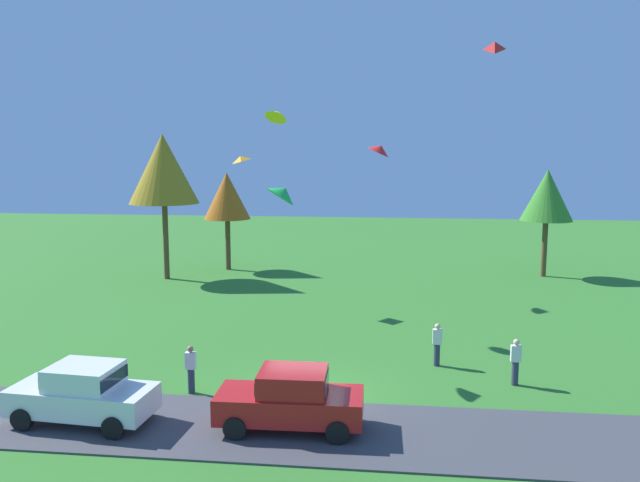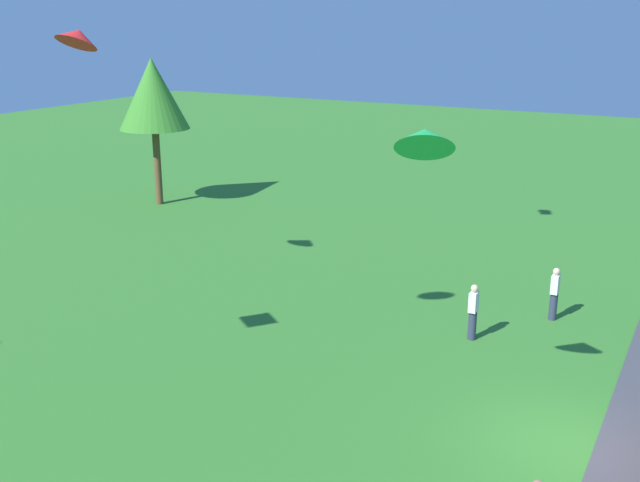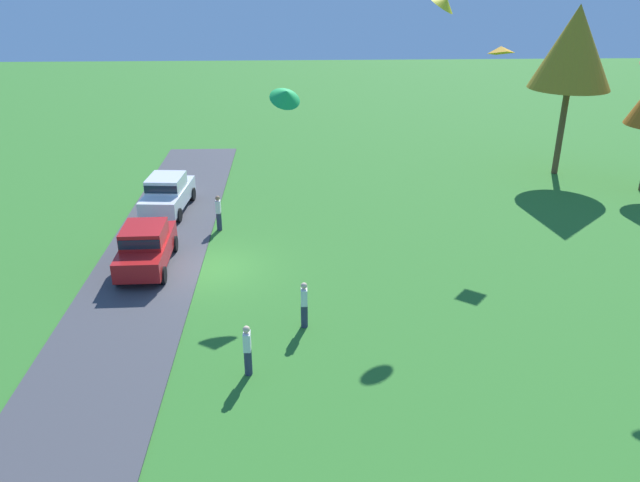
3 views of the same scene
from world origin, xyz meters
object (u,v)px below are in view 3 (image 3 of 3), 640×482
car_sedan_far_end (167,192)px  tree_lone_near (574,48)px  person_on_lawn (304,304)px  car_sedan_by_flagpole (146,245)px  kite_delta_mid_center (286,95)px  kite_delta_over_trees (444,2)px  kite_diamond_high_left (501,50)px  person_watching_sky (219,213)px  person_beside_suv (247,350)px

car_sedan_far_end → tree_lone_near: tree_lone_near is taller
person_on_lawn → tree_lone_near: (-16.66, 15.33, 6.38)m
car_sedan_far_end → car_sedan_by_flagpole: bearing=2.6°
car_sedan_far_end → kite_delta_mid_center: bearing=49.5°
tree_lone_near → kite_delta_over_trees: (9.28, -9.59, 2.88)m
car_sedan_by_flagpole → tree_lone_near: 25.50m
kite_diamond_high_left → person_watching_sky: bearing=-84.3°
person_on_lawn → person_watching_sky: (-8.72, -3.85, 0.00)m
person_on_lawn → person_beside_suv: 3.19m
car_sedan_by_flagpole → person_beside_suv: 8.76m
kite_delta_mid_center → kite_diamond_high_left: (-4.00, 9.61, 1.16)m
person_beside_suv → kite_diamond_high_left: 18.11m
car_sedan_far_end → person_watching_sky: 3.76m
kite_diamond_high_left → person_on_lawn: bearing=-42.2°
person_on_lawn → kite_delta_over_trees: bearing=142.1°
person_on_lawn → kite_diamond_high_left: 15.25m
person_on_lawn → person_beside_suv: (2.66, -1.76, 0.00)m
tree_lone_near → car_sedan_far_end: bearing=-76.1°
person_beside_suv → person_watching_sky: bearing=-169.6°
car_sedan_by_flagpole → kite_delta_over_trees: kite_delta_over_trees is taller
person_beside_suv → person_on_lawn: bearing=146.5°
tree_lone_near → kite_delta_over_trees: kite_delta_over_trees is taller
person_on_lawn → kite_delta_mid_center: kite_delta_mid_center is taller
person_watching_sky → person_beside_suv: same height
car_sedan_far_end → person_watching_sky: size_ratio=2.65×
tree_lone_near → kite_diamond_high_left: tree_lone_near is taller
car_sedan_far_end → person_watching_sky: bearing=48.4°
tree_lone_near → person_on_lawn: bearing=-42.6°
person_on_lawn → kite_delta_over_trees: kite_delta_over_trees is taller
person_on_lawn → kite_diamond_high_left: kite_diamond_high_left is taller
car_sedan_far_end → kite_diamond_high_left: (1.22, 15.71, 6.95)m
person_on_lawn → kite_delta_over_trees: size_ratio=1.61×
kite_diamond_high_left → car_sedan_by_flagpole: bearing=-71.3°
car_sedan_by_flagpole → kite_delta_over_trees: (-2.59, 12.11, 9.09)m
kite_diamond_high_left → car_sedan_far_end: bearing=-94.4°
car_sedan_by_flagpole → person_on_lawn: size_ratio=2.59×
person_on_lawn → person_beside_suv: bearing=-33.5°
kite_delta_over_trees → car_sedan_far_end: bearing=-107.2°
person_on_lawn → kite_diamond_high_left: bearing=137.8°
person_on_lawn → kite_delta_over_trees: (-7.38, 5.74, 9.25)m
car_sedan_far_end → tree_lone_near: 23.48m
kite_delta_over_trees → person_beside_suv: bearing=-36.8°
person_beside_suv → car_sedan_by_flagpole: bearing=-148.3°
tree_lone_near → kite_delta_mid_center: bearing=-56.1°
person_on_lawn → kite_delta_mid_center: bearing=-174.7°
tree_lone_near → kite_delta_over_trees: 13.65m
person_beside_suv → kite_diamond_high_left: bearing=139.5°
car_sedan_by_flagpole → person_beside_suv: (7.45, 4.60, -0.16)m
person_on_lawn → kite_delta_mid_center: (-6.00, -0.55, 5.96)m
person_watching_sky → kite_diamond_high_left: size_ratio=1.77×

